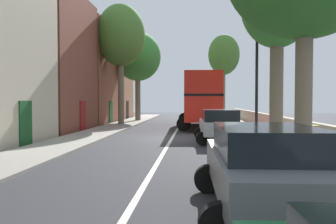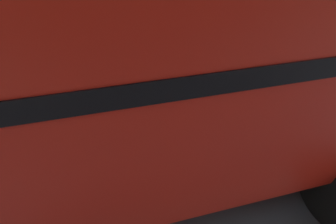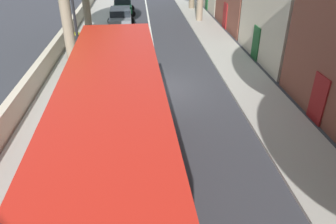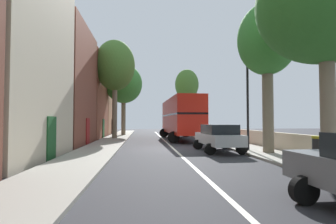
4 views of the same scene
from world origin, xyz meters
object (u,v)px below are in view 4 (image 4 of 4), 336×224
(street_tree_left_0, at_px, (115,66))
(street_tree_right_3, at_px, (267,42))
(street_tree_right_1, at_px, (187,85))
(parked_car_silver_right_2, at_px, (174,127))
(street_tree_right_5, at_px, (326,3))
(parked_car_silver_right_1, at_px, (218,136))
(litter_bin_right, at_px, (319,149))
(double_decker_bus, at_px, (181,116))
(lamppost_right, at_px, (248,89))
(street_tree_left_6, at_px, (124,84))

(street_tree_left_0, distance_m, street_tree_right_3, 16.14)
(street_tree_right_1, height_order, street_tree_right_3, street_tree_right_1)
(parked_car_silver_right_2, distance_m, street_tree_right_5, 29.41)
(parked_car_silver_right_1, xyz_separation_m, litter_bin_right, (2.80, -5.03, -0.26))
(double_decker_bus, distance_m, litter_bin_right, 15.55)
(lamppost_right, xyz_separation_m, litter_bin_right, (1.00, -4.81, -3.12))
(street_tree_right_1, relative_size, lamppost_right, 1.56)
(parked_car_silver_right_2, xyz_separation_m, litter_bin_right, (2.80, -27.40, -0.22))
(parked_car_silver_right_1, xyz_separation_m, lamppost_right, (1.80, -0.22, 2.86))
(parked_car_silver_right_2, height_order, lamppost_right, lamppost_right)
(parked_car_silver_right_1, bearing_deg, street_tree_right_1, 84.56)
(street_tree_right_5, distance_m, litter_bin_right, 5.76)
(street_tree_left_0, height_order, lamppost_right, street_tree_left_0)
(parked_car_silver_right_2, distance_m, street_tree_left_6, 10.33)
(parked_car_silver_right_1, relative_size, parked_car_silver_right_2, 0.97)
(street_tree_left_0, relative_size, street_tree_left_6, 1.12)
(lamppost_right, relative_size, litter_bin_right, 5.60)
(street_tree_right_1, xyz_separation_m, lamppost_right, (-0.44, -23.74, -3.71))
(street_tree_left_0, height_order, litter_bin_right, street_tree_left_0)
(street_tree_right_5, relative_size, lamppost_right, 1.33)
(street_tree_right_5, distance_m, lamppost_right, 6.72)
(street_tree_right_3, bearing_deg, parked_car_silver_right_1, 150.51)
(street_tree_right_3, relative_size, street_tree_left_6, 0.94)
(litter_bin_right, bearing_deg, street_tree_left_6, 113.69)
(parked_car_silver_right_2, xyz_separation_m, street_tree_right_5, (2.09, -28.85, 5.31))
(street_tree_right_5, distance_m, street_tree_left_6, 25.59)
(double_decker_bus, relative_size, lamppost_right, 1.77)
(street_tree_right_3, bearing_deg, street_tree_right_1, 90.53)
(double_decker_bus, relative_size, street_tree_right_3, 1.31)
(street_tree_right_5, bearing_deg, street_tree_left_6, 110.92)
(double_decker_bus, bearing_deg, parked_car_silver_right_2, 86.29)
(parked_car_silver_right_1, relative_size, street_tree_right_1, 0.46)
(double_decker_bus, bearing_deg, litter_bin_right, -76.53)
(parked_car_silver_right_2, relative_size, lamppost_right, 0.73)
(double_decker_bus, height_order, parked_car_silver_right_2, double_decker_bus)
(parked_car_silver_right_2, relative_size, street_tree_left_6, 0.51)
(double_decker_bus, xyz_separation_m, parked_car_silver_right_1, (0.80, -10.00, -1.41))
(parked_car_silver_right_1, distance_m, lamppost_right, 3.39)
(double_decker_bus, distance_m, lamppost_right, 10.65)
(double_decker_bus, xyz_separation_m, street_tree_left_0, (-6.67, 1.26, 5.22))
(street_tree_right_1, xyz_separation_m, street_tree_left_6, (-9.29, -6.11, -0.92))
(street_tree_right_3, xyz_separation_m, lamppost_right, (-0.67, 1.18, -2.60))
(parked_car_silver_right_1, xyz_separation_m, street_tree_left_0, (-7.48, 11.26, 6.63))
(street_tree_right_1, bearing_deg, parked_car_silver_right_1, -95.44)
(litter_bin_right, bearing_deg, parked_car_silver_right_2, 95.83)
(street_tree_right_3, bearing_deg, parked_car_silver_right_2, 95.94)
(street_tree_right_3, bearing_deg, street_tree_left_6, 116.85)
(street_tree_left_0, distance_m, lamppost_right, 15.23)
(street_tree_right_3, bearing_deg, double_decker_bus, 106.02)
(lamppost_right, bearing_deg, street_tree_right_3, -60.25)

